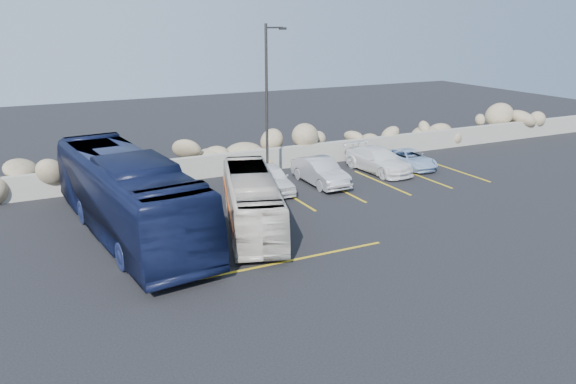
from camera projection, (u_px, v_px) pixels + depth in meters
name	position (u px, v px, depth m)	size (l,w,h in m)	color
ground	(313.00, 259.00, 20.06)	(90.00, 90.00, 0.00)	black
seawall	(206.00, 167.00, 30.16)	(60.00, 0.40, 1.20)	gray
riprap_pile	(199.00, 149.00, 30.99)	(54.00, 2.80, 2.60)	#8D7F5C
parking_lines	(342.00, 198.00, 26.79)	(18.16, 9.36, 0.01)	gold
lamppost	(268.00, 101.00, 28.01)	(1.14, 0.18, 8.00)	#2B2926
vintage_bus	(252.00, 201.00, 22.77)	(1.89, 8.08, 2.25)	silver
tour_coach	(128.00, 195.00, 21.81)	(2.77, 11.85, 3.30)	#101737
car_a	(271.00, 178.00, 27.78)	(1.54, 3.82, 1.30)	white
car_b	(320.00, 172.00, 28.88)	(1.43, 4.11, 1.35)	#A6A5AA
car_c	(378.00, 160.00, 31.26)	(1.88, 4.61, 1.34)	white
car_d	(410.00, 159.00, 32.18)	(1.69, 3.67, 1.02)	#98B4D8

